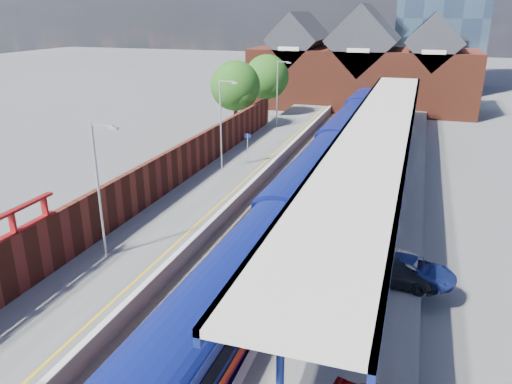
# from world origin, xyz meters

# --- Properties ---
(ground) EXTENTS (240.00, 240.00, 0.00)m
(ground) POSITION_xyz_m (0.00, 30.00, 0.00)
(ground) COLOR #5B5B5E
(ground) RESTS_ON ground
(ballast_bed) EXTENTS (6.00, 76.00, 0.06)m
(ballast_bed) POSITION_xyz_m (0.00, 20.00, 0.03)
(ballast_bed) COLOR #473D33
(ballast_bed) RESTS_ON ground
(rails) EXTENTS (4.51, 76.00, 0.14)m
(rails) POSITION_xyz_m (0.00, 20.00, 0.12)
(rails) COLOR slate
(rails) RESTS_ON ground
(left_platform) EXTENTS (5.00, 76.00, 1.00)m
(left_platform) POSITION_xyz_m (-5.50, 20.00, 0.50)
(left_platform) COLOR #565659
(left_platform) RESTS_ON ground
(right_platform) EXTENTS (6.00, 76.00, 1.00)m
(right_platform) POSITION_xyz_m (6.00, 20.00, 0.50)
(right_platform) COLOR #565659
(right_platform) RESTS_ON ground
(coping_left) EXTENTS (0.30, 76.00, 0.05)m
(coping_left) POSITION_xyz_m (-3.15, 20.00, 1.02)
(coping_left) COLOR silver
(coping_left) RESTS_ON left_platform
(coping_right) EXTENTS (0.30, 76.00, 0.05)m
(coping_right) POSITION_xyz_m (3.15, 20.00, 1.02)
(coping_right) COLOR silver
(coping_right) RESTS_ON right_platform
(yellow_line) EXTENTS (0.14, 76.00, 0.01)m
(yellow_line) POSITION_xyz_m (-3.75, 20.00, 1.01)
(yellow_line) COLOR yellow
(yellow_line) RESTS_ON left_platform
(train) EXTENTS (3.15, 65.95, 3.45)m
(train) POSITION_xyz_m (1.49, 26.51, 2.12)
(train) COLOR navy
(train) RESTS_ON ground
(canopy) EXTENTS (4.50, 52.00, 4.48)m
(canopy) POSITION_xyz_m (5.48, 21.95, 5.25)
(canopy) COLOR navy
(canopy) RESTS_ON right_platform
(lamp_post_b) EXTENTS (1.48, 0.18, 7.00)m
(lamp_post_b) POSITION_xyz_m (-6.36, 6.00, 4.99)
(lamp_post_b) COLOR #A5A8AA
(lamp_post_b) RESTS_ON left_platform
(lamp_post_c) EXTENTS (1.48, 0.18, 7.00)m
(lamp_post_c) POSITION_xyz_m (-6.36, 22.00, 4.99)
(lamp_post_c) COLOR #A5A8AA
(lamp_post_c) RESTS_ON left_platform
(lamp_post_d) EXTENTS (1.48, 0.18, 7.00)m
(lamp_post_d) POSITION_xyz_m (-6.36, 38.00, 4.99)
(lamp_post_d) COLOR #A5A8AA
(lamp_post_d) RESTS_ON left_platform
(platform_sign) EXTENTS (0.55, 0.08, 2.50)m
(platform_sign) POSITION_xyz_m (-5.00, 24.00, 2.69)
(platform_sign) COLOR #A5A8AA
(platform_sign) RESTS_ON left_platform
(brick_wall) EXTENTS (0.35, 50.00, 3.86)m
(brick_wall) POSITION_xyz_m (-8.10, 13.54, 2.45)
(brick_wall) COLOR #5A2517
(brick_wall) RESTS_ON left_platform
(station_building) EXTENTS (30.00, 12.12, 13.78)m
(station_building) POSITION_xyz_m (0.00, 58.00, 5.45)
(station_building) COLOR #5A2517
(station_building) RESTS_ON ground
(tree_near) EXTENTS (5.20, 5.20, 8.10)m
(tree_near) POSITION_xyz_m (-10.35, 35.91, 5.35)
(tree_near) COLOR #382314
(tree_near) RESTS_ON ground
(tree_far) EXTENTS (5.20, 5.20, 8.10)m
(tree_far) POSITION_xyz_m (-9.35, 43.91, 5.35)
(tree_far) COLOR #382314
(tree_far) RESTS_ON ground
(parked_car_silver) EXTENTS (4.44, 1.75, 1.44)m
(parked_car_silver) POSITION_xyz_m (6.67, 8.79, 1.72)
(parked_car_silver) COLOR silver
(parked_car_silver) RESTS_ON right_platform
(parked_car_dark) EXTENTS (4.10, 1.89, 1.16)m
(parked_car_dark) POSITION_xyz_m (7.66, 7.82, 1.58)
(parked_car_dark) COLOR black
(parked_car_dark) RESTS_ON right_platform
(parked_car_blue) EXTENTS (4.31, 2.64, 1.12)m
(parked_car_blue) POSITION_xyz_m (8.50, 8.40, 1.56)
(parked_car_blue) COLOR navy
(parked_car_blue) RESTS_ON right_platform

